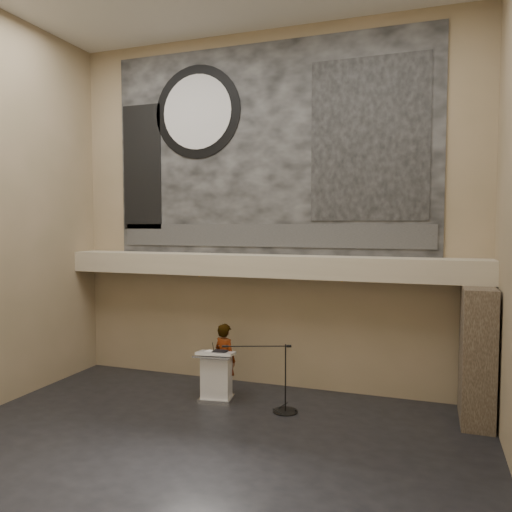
% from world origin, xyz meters
% --- Properties ---
extents(floor, '(10.00, 10.00, 0.00)m').
position_xyz_m(floor, '(0.00, 0.00, 0.00)').
color(floor, black).
rests_on(floor, ground).
extents(wall_back, '(10.00, 0.02, 8.50)m').
position_xyz_m(wall_back, '(0.00, 4.00, 4.25)').
color(wall_back, '#827252').
rests_on(wall_back, floor).
extents(soffit, '(10.00, 0.80, 0.50)m').
position_xyz_m(soffit, '(0.00, 3.60, 2.95)').
color(soffit, tan).
rests_on(soffit, wall_back).
extents(sprinkler_left, '(0.04, 0.04, 0.06)m').
position_xyz_m(sprinkler_left, '(-1.60, 3.55, 2.67)').
color(sprinkler_left, '#B2893D').
rests_on(sprinkler_left, soffit).
extents(sprinkler_right, '(0.04, 0.04, 0.06)m').
position_xyz_m(sprinkler_right, '(1.90, 3.55, 2.67)').
color(sprinkler_right, '#B2893D').
rests_on(sprinkler_right, soffit).
extents(banner, '(8.00, 0.05, 5.00)m').
position_xyz_m(banner, '(0.00, 3.97, 5.70)').
color(banner, black).
rests_on(banner, wall_back).
extents(banner_text_strip, '(7.76, 0.02, 0.55)m').
position_xyz_m(banner_text_strip, '(0.00, 3.93, 3.65)').
color(banner_text_strip, '#303030').
rests_on(banner_text_strip, banner).
extents(banner_clock_rim, '(2.30, 0.02, 2.30)m').
position_xyz_m(banner_clock_rim, '(-1.80, 3.93, 6.70)').
color(banner_clock_rim, black).
rests_on(banner_clock_rim, banner).
extents(banner_clock_face, '(1.84, 0.02, 1.84)m').
position_xyz_m(banner_clock_face, '(-1.80, 3.91, 6.70)').
color(banner_clock_face, silver).
rests_on(banner_clock_face, banner).
extents(banner_building_print, '(2.60, 0.02, 3.60)m').
position_xyz_m(banner_building_print, '(2.40, 3.93, 5.80)').
color(banner_building_print, black).
rests_on(banner_building_print, banner).
extents(banner_brick_print, '(1.10, 0.02, 3.20)m').
position_xyz_m(banner_brick_print, '(-3.40, 3.93, 5.40)').
color(banner_brick_print, black).
rests_on(banner_brick_print, banner).
extents(stone_pier, '(0.60, 1.40, 2.70)m').
position_xyz_m(stone_pier, '(4.65, 3.15, 1.35)').
color(stone_pier, '#3E3226').
rests_on(stone_pier, floor).
extents(lectern, '(0.87, 0.67, 1.14)m').
position_xyz_m(lectern, '(-0.70, 2.53, 0.55)').
color(lectern, silver).
rests_on(lectern, floor).
extents(binder, '(0.31, 0.25, 0.04)m').
position_xyz_m(binder, '(-0.60, 2.51, 1.12)').
color(binder, black).
rests_on(binder, lectern).
extents(papers, '(0.26, 0.31, 0.00)m').
position_xyz_m(papers, '(-0.86, 2.48, 1.10)').
color(papers, silver).
rests_on(papers, lectern).
extents(speaker_person, '(0.72, 0.61, 1.67)m').
position_xyz_m(speaker_person, '(-0.64, 2.89, 0.83)').
color(speaker_person, white).
rests_on(speaker_person, floor).
extents(mic_stand, '(1.51, 0.73, 1.44)m').
position_xyz_m(mic_stand, '(0.89, 2.36, 0.22)').
color(mic_stand, black).
rests_on(mic_stand, floor).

